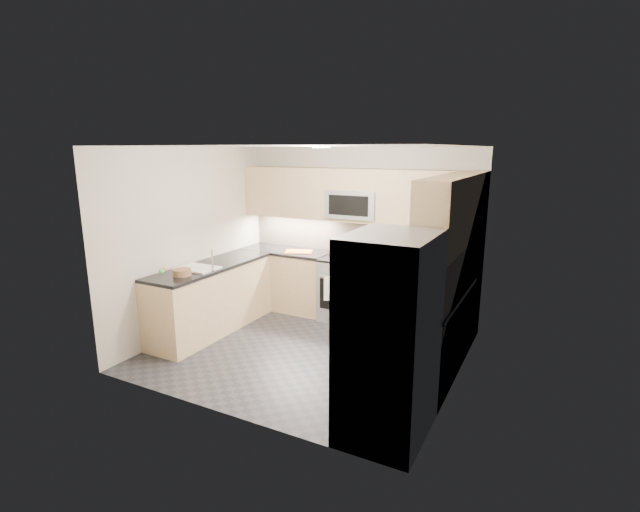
{
  "coord_description": "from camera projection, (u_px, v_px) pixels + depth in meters",
  "views": [
    {
      "loc": [
        2.64,
        -4.7,
        2.47
      ],
      "look_at": [
        0.0,
        0.35,
        1.15
      ],
      "focal_mm": 26.0,
      "sensor_mm": 36.0,
      "label": 1
    }
  ],
  "objects": [
    {
      "name": "fruit_basket",
      "position": [
        182.0,
        272.0,
        5.72
      ],
      "size": [
        0.28,
        0.28,
        0.08
      ],
      "primitive_type": "cylinder",
      "rotation": [
        0.0,
        0.0,
        -0.28
      ],
      "color": "#8E6342",
      "rests_on": "countertop_peninsula"
    },
    {
      "name": "upper_cab_right",
      "position": [
        453.0,
        211.0,
        4.9
      ],
      "size": [
        0.35,
        1.95,
        0.75
      ],
      "primitive_type": "cube",
      "color": "tan",
      "rests_on": "wall_right"
    },
    {
      "name": "microwave_door",
      "position": [
        348.0,
        206.0,
        6.45
      ],
      "size": [
        0.6,
        0.01,
        0.28
      ],
      "primitive_type": "cube",
      "color": "black",
      "rests_on": "microwave"
    },
    {
      "name": "fruit_pear",
      "position": [
        162.0,
        271.0,
        5.48
      ],
      "size": [
        0.07,
        0.07,
        0.07
      ],
      "primitive_type": "sphere",
      "color": "green",
      "rests_on": "fruit_basket"
    },
    {
      "name": "floor",
      "position": [
        307.0,
        351.0,
        5.8
      ],
      "size": [
        3.6,
        3.2,
        0.0
      ],
      "primitive_type": "cube",
      "color": "#25252B",
      "rests_on": "ground"
    },
    {
      "name": "base_cab_back_right",
      "position": [
        423.0,
        300.0,
        6.33
      ],
      "size": [
        1.42,
        0.6,
        0.9
      ],
      "primitive_type": "cube",
      "color": "tan",
      "rests_on": "floor"
    },
    {
      "name": "upper_cab_back",
      "position": [
        355.0,
        195.0,
        6.62
      ],
      "size": [
        3.6,
        0.35,
        0.75
      ],
      "primitive_type": "cube",
      "color": "tan",
      "rests_on": "wall_back"
    },
    {
      "name": "oven_door_glass",
      "position": [
        340.0,
        296.0,
        6.52
      ],
      "size": [
        0.62,
        0.02,
        0.45
      ],
      "primitive_type": "cube",
      "color": "black",
      "rests_on": "gas_range"
    },
    {
      "name": "countertop_back_right",
      "position": [
        424.0,
        267.0,
        6.23
      ],
      "size": [
        1.42,
        0.63,
        0.04
      ],
      "primitive_type": "cube",
      "color": "black",
      "rests_on": "base_cab_back_right"
    },
    {
      "name": "range_cooktop",
      "position": [
        350.0,
        259.0,
        6.7
      ],
      "size": [
        0.76,
        0.65,
        0.03
      ],
      "primitive_type": "cube",
      "color": "black",
      "rests_on": "gas_range"
    },
    {
      "name": "base_cab_back_left",
      "position": [
        287.0,
        280.0,
        7.32
      ],
      "size": [
        1.42,
        0.6,
        0.9
      ],
      "primitive_type": "cube",
      "color": "tan",
      "rests_on": "floor"
    },
    {
      "name": "wall_back",
      "position": [
        359.0,
        233.0,
        6.9
      ],
      "size": [
        3.6,
        0.02,
        2.5
      ],
      "primitive_type": "cube",
      "color": "#BCB4A4",
      "rests_on": "floor"
    },
    {
      "name": "countertop_peninsula",
      "position": [
        210.0,
        266.0,
        6.27
      ],
      "size": [
        0.63,
        2.0,
        0.04
      ],
      "primitive_type": "cube",
      "color": "black",
      "rests_on": "base_cab_peninsula"
    },
    {
      "name": "fridge_handle_left",
      "position": [
        341.0,
        331.0,
        3.95
      ],
      "size": [
        0.02,
        0.02,
        1.2
      ],
      "primitive_type": "cylinder",
      "color": "#B2B5BA",
      "rests_on": "refrigerator"
    },
    {
      "name": "fruit_apple",
      "position": [
        163.0,
        270.0,
        5.52
      ],
      "size": [
        0.07,
        0.07,
        0.07
      ],
      "primitive_type": "sphere",
      "color": "#A41C12",
      "rests_on": "fruit_basket"
    },
    {
      "name": "sink_basin",
      "position": [
        198.0,
        273.0,
        6.07
      ],
      "size": [
        0.52,
        0.38,
        0.16
      ],
      "primitive_type": "cube",
      "color": "white",
      "rests_on": "base_cab_peninsula"
    },
    {
      "name": "wall_right",
      "position": [
        461.0,
        272.0,
        4.71
      ],
      "size": [
        0.02,
        3.2,
        2.5
      ],
      "primitive_type": "cube",
      "color": "#BCB4A4",
      "rests_on": "floor"
    },
    {
      "name": "countertop_back_left",
      "position": [
        286.0,
        251.0,
        7.21
      ],
      "size": [
        1.42,
        0.63,
        0.04
      ],
      "primitive_type": "cube",
      "color": "black",
      "rests_on": "base_cab_back_left"
    },
    {
      "name": "backsplash_back",
      "position": [
        359.0,
        236.0,
        6.91
      ],
      "size": [
        3.6,
        0.01,
        0.51
      ],
      "primitive_type": "cube",
      "color": "tan",
      "rests_on": "wall_back"
    },
    {
      "name": "oven_handle",
      "position": [
        339.0,
        278.0,
        6.44
      ],
      "size": [
        0.6,
        0.02,
        0.02
      ],
      "primitive_type": "cylinder",
      "rotation": [
        0.0,
        1.57,
        0.0
      ],
      "color": "#B2B5BA",
      "rests_on": "gas_range"
    },
    {
      "name": "wall_front",
      "position": [
        219.0,
        289.0,
        4.14
      ],
      "size": [
        3.6,
        0.02,
        2.5
      ],
      "primitive_type": "cube",
      "color": "#BCB4A4",
      "rests_on": "floor"
    },
    {
      "name": "base_cab_right",
      "position": [
        431.0,
        335.0,
        5.16
      ],
      "size": [
        0.6,
        1.7,
        0.9
      ],
      "primitive_type": "cube",
      "color": "tan",
      "rests_on": "floor"
    },
    {
      "name": "cutting_board",
      "position": [
        299.0,
        252.0,
        7.04
      ],
      "size": [
        0.49,
        0.42,
        0.01
      ],
      "primitive_type": "cube",
      "rotation": [
        0.0,
        0.0,
        0.41
      ],
      "color": "#C16212",
      "rests_on": "countertop_back_left"
    },
    {
      "name": "refrigerator",
      "position": [
        389.0,
        337.0,
        3.95
      ],
      "size": [
        0.7,
        0.9,
        1.8
      ],
      "primitive_type": "cube",
      "color": "gray",
      "rests_on": "floor"
    },
    {
      "name": "dish_towel_check",
      "position": [
        330.0,
        289.0,
        6.52
      ],
      "size": [
        0.18,
        0.08,
        0.35
      ],
      "primitive_type": "cube",
      "rotation": [
        0.0,
        0.0,
        0.36
      ],
      "color": "white",
      "rests_on": "oven_handle"
    },
    {
      "name": "countertop_right",
      "position": [
        433.0,
        294.0,
        5.05
      ],
      "size": [
        0.63,
        1.7,
        0.04
      ],
      "primitive_type": "cube",
      "color": "black",
      "rests_on": "base_cab_right"
    },
    {
      "name": "gas_range",
      "position": [
        349.0,
        289.0,
        6.8
      ],
      "size": [
        0.76,
        0.65,
        0.91
      ],
      "primitive_type": "cube",
      "color": "#A2A4AA",
      "rests_on": "floor"
    },
    {
      "name": "wall_left",
      "position": [
        192.0,
        240.0,
        6.34
      ],
      "size": [
        0.02,
        3.2,
        2.5
      ],
      "primitive_type": "cube",
      "color": "#BCB4A4",
      "rests_on": "floor"
    },
    {
      "name": "utensil_bowl",
      "position": [
        469.0,
        264.0,
        5.98
      ],
      "size": [
        0.33,
        0.33,
        0.15
      ],
      "primitive_type": "cylinder",
      "rotation": [
        0.0,
        0.0,
        0.33
      ],
      "color": "#50B64E",
      "rests_on": "countertop_back_right"
    },
    {
      "name": "fridge_handle_right",
      "position": [
        357.0,
        318.0,
        4.27
      ],
      "size": [
        0.02,
        0.02,
        1.2
      ],
      "primitive_type": "cylinder",
      "color": "#B2B5BA",
      "rests_on": "refrigerator"
    },
    {
      "name": "microwave",
      "position": [
        354.0,
        204.0,
        6.63
      ],
      "size": [
        0.76,
        0.4,
        0.4
      ],
      "primitive_type": "cube",
      "color": "#A7AAAF",
      "rests_on": "upper_cab_back"
    },
    {
      "name": "ceiling",
      "position": [
        306.0,
        146.0,
        5.24
      ],
      "size": [
        3.6,
        3.2,
        0.02
      ],
      "primitive_type": "cube",
      "color": "beige",
      "rests_on": "wall_back"
    },
    {
      "name": "base_cab_peninsula",
      "position": [
        212.0,
        299.0,
        6.38
      ],
      "size": [
        0.6,
        2.0,
        0.9
      ],
      "primitive_type": "cube",
      "color": "tan",
      "rests_on": "floor"
    },
    {
      "name": "backsplash_right",
      "position": [
        468.0,
        267.0,
        5.11
      ],
      "size": [
        0.01,
        2.3,
        0.51
      ],
      "primitive_type": "cube",
      "color": "tan",
      "rests_on": "wall_right"
    },
    {
      "name": "faucet",
      "position": [
        212.0,
        261.0,
        5.9
      ],
      "size": [
        0.03,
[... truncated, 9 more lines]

